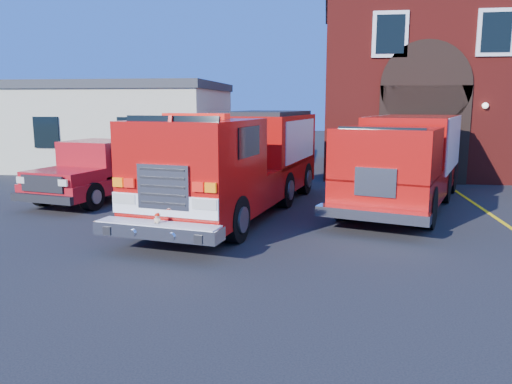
# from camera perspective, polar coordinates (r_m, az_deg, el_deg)

# --- Properties ---
(ground) EXTENTS (100.00, 100.00, 0.00)m
(ground) POSITION_cam_1_polar(r_m,az_deg,el_deg) (12.74, 0.74, -4.83)
(ground) COLOR black
(ground) RESTS_ON ground
(parking_stripe_mid) EXTENTS (0.12, 3.00, 0.01)m
(parking_stripe_mid) POSITION_cam_1_polar(r_m,az_deg,el_deg) (17.28, 24.45, -1.76)
(parking_stripe_mid) COLOR yellow
(parking_stripe_mid) RESTS_ON ground
(parking_stripe_far) EXTENTS (0.12, 3.00, 0.01)m
(parking_stripe_far) POSITION_cam_1_polar(r_m,az_deg,el_deg) (20.12, 22.06, -0.04)
(parking_stripe_far) COLOR yellow
(parking_stripe_far) RESTS_ON ground
(fire_station) EXTENTS (15.20, 10.20, 8.45)m
(fire_station) POSITION_cam_1_polar(r_m,az_deg,el_deg) (27.27, 24.24, 11.25)
(fire_station) COLOR maroon
(fire_station) RESTS_ON ground
(side_building) EXTENTS (10.20, 8.20, 4.35)m
(side_building) POSITION_cam_1_polar(r_m,az_deg,el_deg) (27.34, -14.92, 7.48)
(side_building) COLOR beige
(side_building) RESTS_ON ground
(fire_engine) EXTENTS (4.59, 10.23, 3.05)m
(fire_engine) POSITION_cam_1_polar(r_m,az_deg,el_deg) (15.15, -1.85, 3.63)
(fire_engine) COLOR black
(fire_engine) RESTS_ON ground
(pickup_truck) EXTENTS (3.53, 6.53, 2.03)m
(pickup_truck) POSITION_cam_1_polar(r_m,az_deg,el_deg) (18.32, -16.78, 2.37)
(pickup_truck) COLOR black
(pickup_truck) RESTS_ON ground
(secondary_truck) EXTENTS (5.33, 9.18, 2.85)m
(secondary_truck) POSITION_cam_1_polar(r_m,az_deg,el_deg) (16.86, 16.74, 3.78)
(secondary_truck) COLOR black
(secondary_truck) RESTS_ON ground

